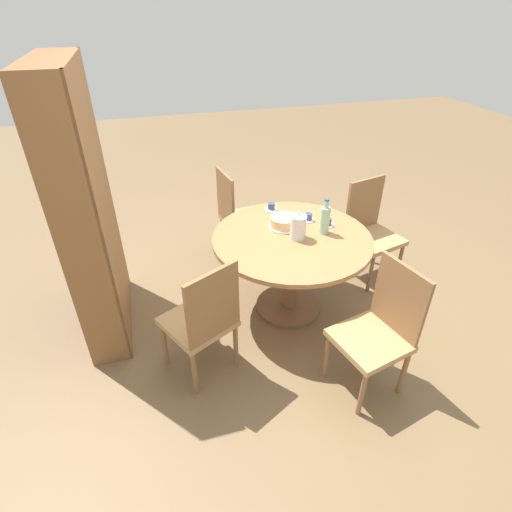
% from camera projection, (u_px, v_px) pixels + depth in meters
% --- Properties ---
extents(ground_plane, '(14.00, 14.00, 0.00)m').
position_uv_depth(ground_plane, '(288.00, 306.00, 3.48)').
color(ground_plane, brown).
extents(dining_table, '(1.24, 1.24, 0.71)m').
position_uv_depth(dining_table, '(291.00, 252.00, 3.17)').
color(dining_table, brown).
rests_on(dining_table, ground_plane).
extents(chair_a, '(0.48, 0.48, 0.92)m').
position_uv_depth(chair_a, '(239.00, 215.00, 3.90)').
color(chair_a, olive).
rests_on(chair_a, ground_plane).
extents(chair_b, '(0.57, 0.57, 0.92)m').
position_uv_depth(chair_b, '(203.00, 319.00, 2.64)').
color(chair_b, olive).
rests_on(chair_b, ground_plane).
extents(chair_c, '(0.50, 0.50, 0.92)m').
position_uv_depth(chair_c, '(379.00, 329.00, 2.56)').
color(chair_c, olive).
rests_on(chair_c, ground_plane).
extents(chair_d, '(0.51, 0.51, 0.92)m').
position_uv_depth(chair_d, '(371.00, 229.00, 3.66)').
color(chair_d, olive).
rests_on(chair_d, ground_plane).
extents(bookshelf, '(1.00, 0.28, 1.98)m').
position_uv_depth(bookshelf, '(90.00, 212.00, 2.80)').
color(bookshelf, brown).
rests_on(bookshelf, ground_plane).
extents(coffee_pot, '(0.12, 0.12, 0.23)m').
position_uv_depth(coffee_pot, '(298.00, 226.00, 3.02)').
color(coffee_pot, silver).
rests_on(coffee_pot, dining_table).
extents(water_bottle, '(0.07, 0.07, 0.29)m').
position_uv_depth(water_bottle, '(325.00, 219.00, 3.08)').
color(water_bottle, '#99C6A3').
rests_on(water_bottle, dining_table).
extents(cake_main, '(0.25, 0.25, 0.09)m').
position_uv_depth(cake_main, '(284.00, 222.00, 3.20)').
color(cake_main, white).
rests_on(cake_main, dining_table).
extents(cup_a, '(0.11, 0.11, 0.06)m').
position_uv_depth(cup_a, '(271.00, 207.00, 3.46)').
color(cup_a, white).
rests_on(cup_a, dining_table).
extents(cup_b, '(0.11, 0.11, 0.06)m').
position_uv_depth(cup_b, '(308.00, 218.00, 3.30)').
color(cup_b, white).
rests_on(cup_b, dining_table).
extents(cup_c, '(0.11, 0.11, 0.06)m').
position_uv_depth(cup_c, '(328.00, 223.00, 3.22)').
color(cup_c, white).
rests_on(cup_c, dining_table).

